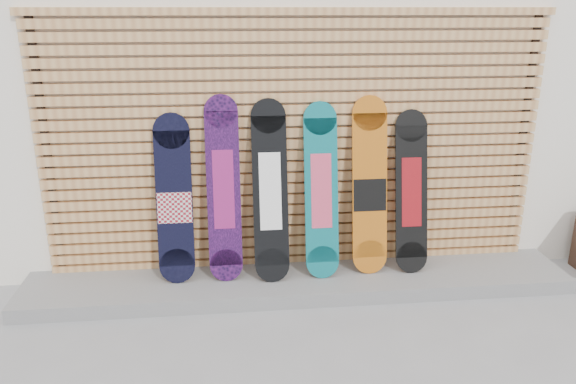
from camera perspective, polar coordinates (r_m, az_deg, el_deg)
name	(u,v)px	position (r m, az deg, el deg)	size (l,w,h in m)	color
ground	(330,330)	(4.32, 4.29, -13.82)	(80.00, 80.00, 0.00)	gray
building	(323,49)	(7.22, 3.58, 14.30)	(12.00, 5.00, 3.60)	white
concrete_step	(299,282)	(4.86, 1.10, -9.11)	(4.60, 0.70, 0.12)	slate
slat_wall	(295,143)	(4.73, 0.74, 4.99)	(4.26, 0.08, 2.29)	tan
snowboard_0	(174,200)	(4.66, -11.47, -0.84)	(0.29, 0.30, 1.38)	black
snowboard_1	(224,189)	(4.61, -6.56, 0.26)	(0.27, 0.31, 1.52)	black
snowboard_2	(270,191)	(4.60, -1.82, 0.07)	(0.29, 0.37, 1.48)	black
snowboard_3	(321,191)	(4.67, 3.39, 0.11)	(0.28, 0.34, 1.45)	#0B666E
snowboard_4	(370,187)	(4.77, 8.29, 0.47)	(0.29, 0.30, 1.49)	#BB6113
snowboard_5	(411,192)	(4.87, 12.41, -0.01)	(0.27, 0.33, 1.37)	black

